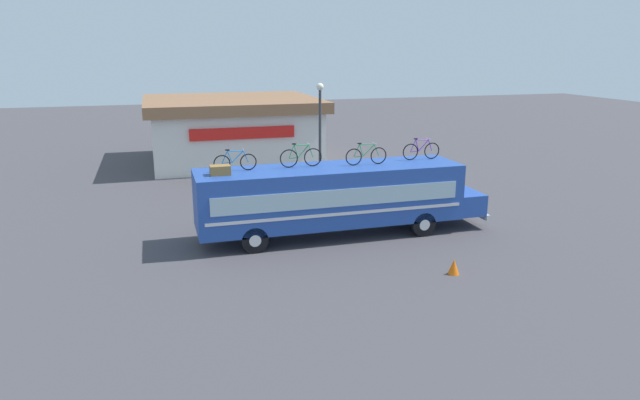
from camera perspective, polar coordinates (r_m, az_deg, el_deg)
ground_plane at (r=23.54m, az=0.99°, el=-3.55°), size 120.00×120.00×0.00m
bus at (r=23.13m, az=1.58°, el=0.47°), size 12.12×2.66×2.88m
luggage_bag_1 at (r=21.67m, az=-9.99°, el=2.97°), size 0.76×0.52×0.36m
rooftop_bicycle_1 at (r=22.21m, az=-8.52°, el=3.82°), size 1.67×0.44×0.87m
rooftop_bicycle_2 at (r=22.73m, az=-1.93°, el=4.33°), size 1.73×0.44×0.98m
rooftop_bicycle_3 at (r=23.23m, az=4.65°, el=4.48°), size 1.77×0.44×0.92m
rooftop_bicycle_4 at (r=24.63m, az=10.11°, el=4.91°), size 1.70×0.44×0.93m
roadside_building at (r=39.33m, az=-8.83°, el=7.07°), size 11.34×10.21×4.22m
traffic_cone at (r=20.08m, az=13.27°, el=-6.52°), size 0.39×0.39×0.54m
street_lamp at (r=29.14m, az=0.00°, el=7.47°), size 0.37×0.37×5.79m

